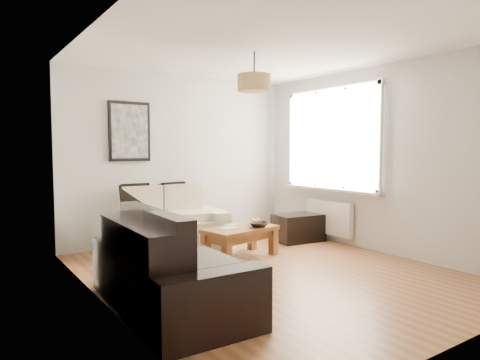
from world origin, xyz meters
TOP-DOWN VIEW (x-y plane):
  - floor at (0.00, 0.00)m, footprint 4.50×4.50m
  - ceiling at (0.00, 0.00)m, footprint 3.80×4.50m
  - wall_back at (0.00, 2.25)m, footprint 3.80×0.04m
  - wall_front at (0.00, -2.25)m, footprint 3.80×0.04m
  - wall_left at (-1.90, 0.00)m, footprint 0.04×4.50m
  - wall_right at (1.90, 0.00)m, footprint 0.04×4.50m
  - window_bay at (1.86, 0.80)m, footprint 0.14×1.90m
  - radiator at (1.82, 0.80)m, footprint 0.10×0.90m
  - poster at (-0.85, 2.22)m, footprint 0.62×0.04m
  - pendant_shade at (0.00, 0.30)m, footprint 0.40×0.40m
  - loveseat_cream at (-0.50, 1.78)m, footprint 1.84×1.21m
  - sofa_leather at (-1.43, -0.36)m, footprint 0.99×1.92m
  - coffee_table at (0.12, 0.77)m, footprint 1.06×0.69m
  - ottoman at (1.45, 1.10)m, footprint 0.80×0.56m
  - cushion_left at (-0.86, 1.99)m, footprint 0.42×0.13m
  - cushion_right at (-0.26, 1.99)m, footprint 0.43×0.21m
  - fruit_bowl at (0.35, 0.67)m, footprint 0.32×0.32m
  - orange_a at (0.40, 0.84)m, footprint 0.08×0.08m
  - orange_b at (0.49, 0.86)m, footprint 0.08×0.08m
  - orange_c at (0.41, 0.88)m, footprint 0.10×0.10m
  - papers at (-0.03, 0.81)m, footprint 0.20×0.14m

SIDE VIEW (x-z plane):
  - floor at x=0.00m, z-range 0.00..0.00m
  - coffee_table at x=0.12m, z-range 0.00..0.40m
  - ottoman at x=1.45m, z-range 0.00..0.43m
  - radiator at x=1.82m, z-range 0.12..0.64m
  - papers at x=-0.03m, z-range 0.40..0.41m
  - sofa_leather at x=-1.43m, z-range 0.00..0.82m
  - loveseat_cream at x=-0.50m, z-range 0.00..0.84m
  - fruit_bowl at x=0.35m, z-range 0.40..0.47m
  - orange_a at x=0.40m, z-range 0.41..0.47m
  - orange_b at x=0.49m, z-range 0.41..0.48m
  - orange_c at x=0.41m, z-range 0.40..0.48m
  - cushion_right at x=-0.26m, z-range 0.53..0.94m
  - cushion_left at x=-0.86m, z-range 0.53..0.95m
  - wall_back at x=0.00m, z-range 0.00..2.60m
  - wall_front at x=0.00m, z-range 0.00..2.60m
  - wall_left at x=-1.90m, z-range 0.00..2.60m
  - wall_right at x=1.90m, z-range 0.00..2.60m
  - window_bay at x=1.86m, z-range 0.80..2.40m
  - poster at x=-0.85m, z-range 1.26..2.13m
  - pendant_shade at x=0.00m, z-range 2.13..2.33m
  - ceiling at x=0.00m, z-range 2.60..2.60m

